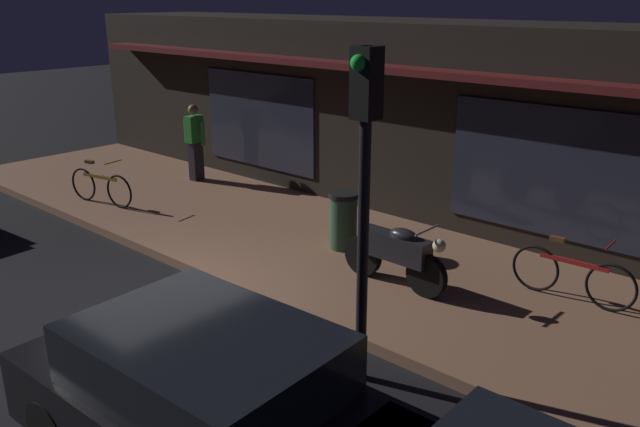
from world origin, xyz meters
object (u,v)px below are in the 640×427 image
Objects in this scene: parked_car_far at (216,409)px; bicycle_extra at (572,276)px; trash_bin at (343,220)px; person_photographer at (195,141)px; traffic_light_pole at (364,162)px; bicycle_parked at (101,186)px; motorcycle at (396,253)px.

bicycle_extra is at bearing 79.08° from parked_car_far.
trash_bin reaches higher than bicycle_extra.
traffic_light_pole is at bearing -25.74° from person_photographer.
parked_car_far is (7.53, -3.33, 0.20)m from bicycle_parked.
bicycle_extra is at bearing 12.61° from bicycle_parked.
bicycle_extra is at bearing 8.88° from trash_bin.
bicycle_parked is at bearing -173.62° from motorcycle.
traffic_light_pole is at bearing 91.88° from parked_car_far.
motorcycle is 1.02× the size of bicycle_extra.
person_photographer is 0.40× the size of parked_car_far.
traffic_light_pole is (2.43, -2.62, 1.86)m from trash_bin.
trash_bin is (5.09, -1.01, -0.41)m from person_photographer.
trash_bin is 0.22× the size of parked_car_far.
bicycle_extra is 3.88m from traffic_light_pole.
person_photographer is 8.47m from traffic_light_pole.
motorcycle is at bearing 104.04° from parked_car_far.
motorcycle reaches higher than trash_bin.
bicycle_parked is at bearing -88.78° from person_photographer.
person_photographer is at bearing 176.95° from bicycle_extra.
traffic_light_pole is at bearing -9.53° from bicycle_parked.
motorcycle is at bearing 115.52° from traffic_light_pole.
motorcycle is at bearing -149.71° from bicycle_extra.
person_photographer is 9.49m from parked_car_far.
parked_car_far is (1.01, -4.06, 0.06)m from motorcycle.
bicycle_parked and bicycle_extra have the same top height.
person_photographer is (-8.60, 0.46, 0.52)m from bicycle_extra.
bicycle_parked is 2.43m from person_photographer.
parked_car_far is at bearing -36.92° from person_photographer.
traffic_light_pole is 2.73m from parked_car_far.
bicycle_extra is 0.99× the size of person_photographer.
parked_car_far is at bearing -23.84° from bicycle_parked.
parked_car_far reaches higher than motorcycle.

